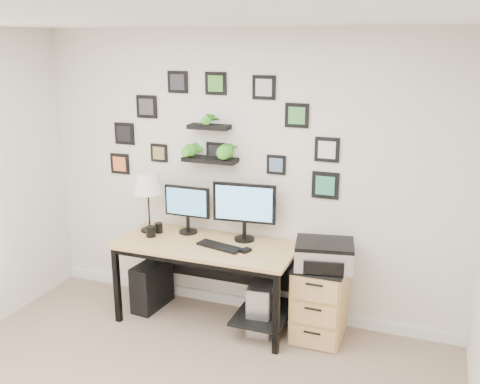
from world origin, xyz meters
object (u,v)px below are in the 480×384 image
at_px(monitor_left, 187,206).
at_px(file_cabinet, 320,301).
at_px(monitor_right, 244,207).
at_px(table_lamp, 148,185).
at_px(pc_tower_black, 152,285).
at_px(desk, 211,256).
at_px(printer, 324,254).
at_px(mug, 151,231).
at_px(pc_tower_grey, 263,304).

bearing_deg(monitor_left, file_cabinet, -4.73).
xyz_separation_m(monitor_right, table_lamp, (-0.92, -0.08, 0.14)).
xyz_separation_m(pc_tower_black, file_cabinet, (1.62, 0.04, 0.11)).
height_order(desk, file_cabinet, desk).
height_order(monitor_left, monitor_right, monitor_right).
xyz_separation_m(monitor_left, table_lamp, (-0.36, -0.07, 0.19)).
distance_m(desk, table_lamp, 0.89).
distance_m(desk, printer, 1.03).
xyz_separation_m(table_lamp, mug, (0.09, -0.14, -0.40)).
distance_m(monitor_left, mug, 0.41).
height_order(monitor_right, mug, monitor_right).
xyz_separation_m(monitor_right, pc_tower_grey, (0.23, -0.15, -0.84)).
distance_m(mug, printer, 1.60).
bearing_deg(desk, file_cabinet, 3.37).
relative_size(file_cabinet, printer, 1.26).
distance_m(monitor_left, monitor_right, 0.56).
relative_size(monitor_right, mug, 5.76).
bearing_deg(mug, table_lamp, 123.28).
bearing_deg(file_cabinet, desk, -176.63).
bearing_deg(file_cabinet, table_lamp, 178.83).
relative_size(table_lamp, mug, 5.67).
bearing_deg(monitor_left, mug, -142.70).
height_order(monitor_left, file_cabinet, monitor_left).
xyz_separation_m(monitor_left, printer, (1.32, -0.14, -0.23)).
distance_m(desk, mug, 0.61).
relative_size(desk, monitor_left, 3.55).
xyz_separation_m(monitor_left, monitor_right, (0.56, 0.00, 0.05)).
relative_size(pc_tower_black, pc_tower_grey, 0.94).
bearing_deg(monitor_left, printer, -6.18).
distance_m(monitor_right, pc_tower_grey, 0.88).
height_order(pc_tower_grey, printer, printer).
bearing_deg(file_cabinet, monitor_right, 171.52).
xyz_separation_m(monitor_left, mug, (-0.27, -0.21, -0.21)).
bearing_deg(pc_tower_black, pc_tower_grey, 5.35).
bearing_deg(pc_tower_black, file_cabinet, 6.95).
bearing_deg(mug, file_cabinet, 3.73).
bearing_deg(desk, pc_tower_grey, 1.87).
relative_size(pc_tower_grey, file_cabinet, 0.72).
distance_m(pc_tower_black, file_cabinet, 1.63).
distance_m(monitor_left, printer, 1.35).
bearing_deg(mug, pc_tower_black, 129.32).
distance_m(monitor_left, table_lamp, 0.42).
height_order(mug, file_cabinet, mug).
bearing_deg(pc_tower_grey, monitor_left, 169.34).
bearing_deg(desk, table_lamp, 172.20).
bearing_deg(printer, file_cabinet, 127.05).
relative_size(monitor_left, mug, 4.55).
xyz_separation_m(desk, file_cabinet, (0.99, 0.06, -0.29)).
bearing_deg(pc_tower_grey, desk, -178.13).
xyz_separation_m(desk, pc_tower_black, (-0.64, 0.02, -0.40)).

